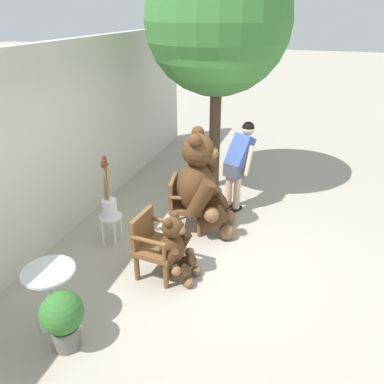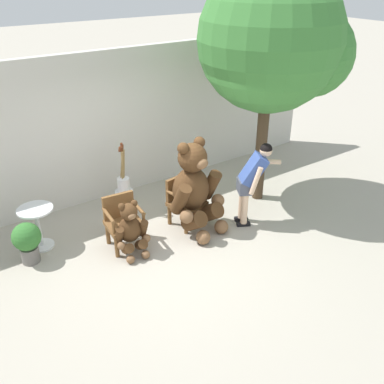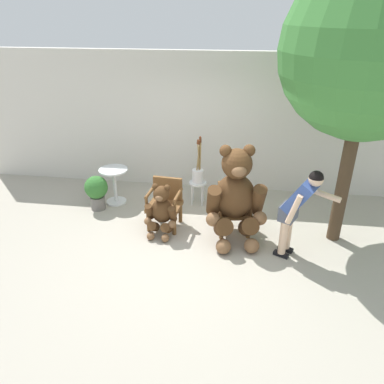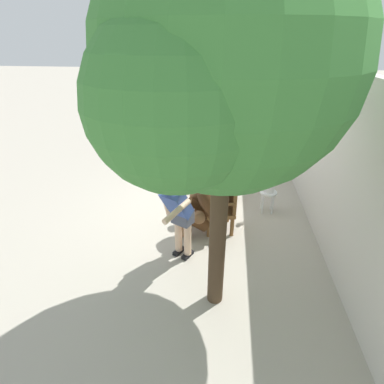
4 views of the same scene
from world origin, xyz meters
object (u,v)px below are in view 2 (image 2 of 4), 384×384
patio_tree (277,42)px  wooden_chair_right (185,200)px  teddy_bear_large (195,188)px  potted_plant (27,240)px  person_visitor (252,177)px  teddy_bear_small (131,229)px  round_side_table (38,223)px  white_stool (124,196)px  brush_bucket (123,181)px  wooden_chair_left (123,220)px

patio_tree → wooden_chair_right: bearing=176.8°
teddy_bear_large → potted_plant: bearing=165.7°
teddy_bear_large → person_visitor: bearing=-23.2°
teddy_bear_small → potted_plant: (-1.41, 0.70, -0.06)m
wooden_chair_right → patio_tree: bearing=-3.2°
teddy_bear_small → round_side_table: teddy_bear_small is taller
teddy_bear_large → teddy_bear_small: 1.28m
wooden_chair_right → white_stool: (-0.73, 0.90, -0.11)m
round_side_table → potted_plant: 0.40m
brush_bucket → patio_tree: 3.57m
wooden_chair_right → potted_plant: size_ratio=1.26×
teddy_bear_large → teddy_bear_small: size_ratio=1.78×
teddy_bear_large → round_side_table: teddy_bear_large is taller
white_stool → patio_tree: patio_tree is taller
brush_bucket → person_visitor: bearing=-43.0°
wooden_chair_left → potted_plant: size_ratio=1.26×
teddy_bear_large → patio_tree: patio_tree is taller
patio_tree → potted_plant: bearing=173.5°
patio_tree → teddy_bear_large: bearing=-174.7°
teddy_bear_large → potted_plant: (-2.64, 0.67, -0.41)m
person_visitor → patio_tree: bearing=32.6°
wooden_chair_left → patio_tree: patio_tree is taller
teddy_bear_large → potted_plant: 2.76m
brush_bucket → round_side_table: bearing=-173.4°
potted_plant → person_visitor: bearing=-16.7°
teddy_bear_small → potted_plant: bearing=153.7°
wooden_chair_left → round_side_table: wooden_chair_left is taller
potted_plant → teddy_bear_small: bearing=-26.3°
wooden_chair_left → round_side_table: bearing=148.6°
person_visitor → round_side_table: (-3.30, 1.37, -0.46)m
brush_bucket → white_stool: bearing=-140.6°
white_stool → potted_plant: (-1.89, -0.49, 0.04)m
white_stool → teddy_bear_large: bearing=-56.9°
white_stool → teddy_bear_small: bearing=-111.8°
wooden_chair_right → person_visitor: (0.95, -0.66, 0.44)m
round_side_table → patio_tree: (4.17, -0.81, 2.51)m
brush_bucket → potted_plant: (-1.89, -0.49, -0.27)m
brush_bucket → teddy_bear_small: bearing=-111.9°
wooden_chair_right → white_stool: wooden_chair_right is taller
teddy_bear_large → teddy_bear_small: teddy_bear_large is taller
person_visitor → white_stool: size_ratio=3.29×
person_visitor → brush_bucket: bearing=137.0°
wooden_chair_left → patio_tree: (3.01, -0.10, 2.49)m
brush_bucket → patio_tree: size_ratio=0.22×
teddy_bear_large → patio_tree: size_ratio=0.39×
patio_tree → potted_plant: patio_tree is taller
teddy_bear_small → patio_tree: 3.93m
teddy_bear_large → round_side_table: size_ratio=2.28×
wooden_chair_right → white_stool: size_ratio=1.87×
wooden_chair_left → patio_tree: bearing=-2.0°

